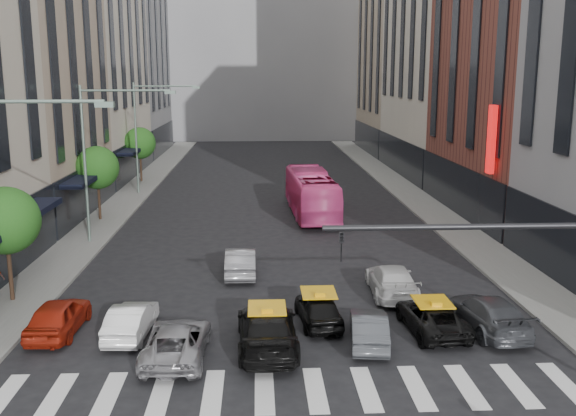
{
  "coord_description": "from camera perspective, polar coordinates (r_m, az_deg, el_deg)",
  "views": [
    {
      "loc": [
        -1.17,
        -16.95,
        9.64
      ],
      "look_at": [
        0.18,
        10.38,
        4.0
      ],
      "focal_mm": 40.0,
      "sensor_mm": 36.0,
      "label": 1
    }
  ],
  "objects": [
    {
      "name": "ground",
      "position": [
        19.53,
        1.04,
        -17.93
      ],
      "size": [
        160.0,
        160.0,
        0.0
      ],
      "primitive_type": "plane",
      "color": "black",
      "rests_on": "ground"
    },
    {
      "name": "sidewalk_left",
      "position": [
        49.01,
        -14.93,
        -0.01
      ],
      "size": [
        3.0,
        96.0,
        0.15
      ],
      "primitive_type": "cube",
      "color": "slate",
      "rests_on": "ground"
    },
    {
      "name": "sidewalk_right",
      "position": [
        49.56,
        12.05,
        0.25
      ],
      "size": [
        3.0,
        96.0,
        0.15
      ],
      "primitive_type": "cube",
      "color": "slate",
      "rests_on": "ground"
    },
    {
      "name": "building_left_b",
      "position": [
        47.71,
        -22.87,
        13.59
      ],
      "size": [
        8.0,
        16.0,
        24.0
      ],
      "primitive_type": "cube",
      "color": "tan",
      "rests_on": "ground"
    },
    {
      "name": "building_left_d",
      "position": [
        83.64,
        -14.22,
        14.97
      ],
      "size": [
        8.0,
        18.0,
        30.0
      ],
      "primitive_type": "cube",
      "color": "gray",
      "rests_on": "ground"
    },
    {
      "name": "building_right_b",
      "position": [
        47.68,
        20.31,
        14.99
      ],
      "size": [
        8.0,
        18.0,
        26.0
      ],
      "primitive_type": "cube",
      "color": "brown",
      "rests_on": "ground"
    },
    {
      "name": "building_right_d",
      "position": [
        84.05,
        9.99,
        14.44
      ],
      "size": [
        8.0,
        18.0,
        28.0
      ],
      "primitive_type": "cube",
      "color": "tan",
      "rests_on": "ground"
    },
    {
      "name": "building_far",
      "position": [
        102.3,
        -2.25,
        16.32
      ],
      "size": [
        30.0,
        10.0,
        36.0
      ],
      "primitive_type": "cube",
      "color": "gray",
      "rests_on": "ground"
    },
    {
      "name": "tree_near",
      "position": [
        29.58,
        -23.81,
        -1.04
      ],
      "size": [
        2.88,
        2.88,
        4.95
      ],
      "color": "black",
      "rests_on": "sidewalk_left"
    },
    {
      "name": "tree_mid",
      "position": [
        44.65,
        -16.6,
        3.45
      ],
      "size": [
        2.88,
        2.88,
        4.95
      ],
      "color": "black",
      "rests_on": "sidewalk_left"
    },
    {
      "name": "tree_far",
      "position": [
        60.2,
        -13.04,
        5.63
      ],
      "size": [
        2.88,
        2.88,
        4.95
      ],
      "color": "black",
      "rests_on": "sidewalk_left"
    },
    {
      "name": "streetlamp_mid",
      "position": [
        38.18,
        -16.32,
        5.56
      ],
      "size": [
        5.38,
        0.25,
        9.0
      ],
      "color": "gray",
      "rests_on": "sidewalk_left"
    },
    {
      "name": "streetlamp_far",
      "position": [
        53.82,
        -12.41,
        7.39
      ],
      "size": [
        5.38,
        0.25,
        9.0
      ],
      "color": "gray",
      "rests_on": "sidewalk_left"
    },
    {
      "name": "liberty_sign",
      "position": [
        39.6,
        17.64,
        5.83
      ],
      "size": [
        0.3,
        0.7,
        4.0
      ],
      "color": "red",
      "rests_on": "ground"
    },
    {
      "name": "car_red",
      "position": [
        26.2,
        -19.73,
        -9.04
      ],
      "size": [
        1.76,
        4.11,
        1.38
      ],
      "primitive_type": "imported",
      "rotation": [
        0.0,
        0.0,
        3.11
      ],
      "color": "#9E1F0E",
      "rests_on": "ground"
    },
    {
      "name": "car_white_front",
      "position": [
        25.21,
        -13.78,
        -9.65
      ],
      "size": [
        1.55,
        3.88,
        1.26
      ],
      "primitive_type": "imported",
      "rotation": [
        0.0,
        0.0,
        3.08
      ],
      "color": "white",
      "rests_on": "ground"
    },
    {
      "name": "car_silver",
      "position": [
        23.02,
        -9.87,
        -11.59
      ],
      "size": [
        2.18,
        4.55,
        1.25
      ],
      "primitive_type": "imported",
      "rotation": [
        0.0,
        0.0,
        3.12
      ],
      "color": "gray",
      "rests_on": "ground"
    },
    {
      "name": "taxi_left",
      "position": [
        23.41,
        -1.87,
        -10.66
      ],
      "size": [
        2.23,
        5.27,
        1.52
      ],
      "primitive_type": "imported",
      "rotation": [
        0.0,
        0.0,
        3.16
      ],
      "color": "black",
      "rests_on": "ground"
    },
    {
      "name": "taxi_center",
      "position": [
        25.64,
        2.72,
        -8.92
      ],
      "size": [
        1.85,
        3.88,
        1.28
      ],
      "primitive_type": "imported",
      "rotation": [
        0.0,
        0.0,
        3.23
      ],
      "color": "black",
      "rests_on": "ground"
    },
    {
      "name": "car_grey_mid",
      "position": [
        24.0,
        7.19,
        -10.55
      ],
      "size": [
        1.71,
        3.84,
        1.22
      ],
      "primitive_type": "imported",
      "rotation": [
        0.0,
        0.0,
        3.03
      ],
      "color": "#3D4044",
      "rests_on": "ground"
    },
    {
      "name": "taxi_right",
      "position": [
        25.51,
        12.66,
        -9.43
      ],
      "size": [
        2.27,
        4.38,
        1.18
      ],
      "primitive_type": "imported",
      "rotation": [
        0.0,
        0.0,
        3.22
      ],
      "color": "black",
      "rests_on": "ground"
    },
    {
      "name": "car_grey_curb",
      "position": [
        26.15,
        17.35,
        -8.94
      ],
      "size": [
        2.35,
        4.88,
        1.37
      ],
      "primitive_type": "imported",
      "rotation": [
        0.0,
        0.0,
        3.24
      ],
      "color": "#3E4045",
      "rests_on": "ground"
    },
    {
      "name": "car_row2_left",
      "position": [
        31.77,
        -4.23,
        -4.75
      ],
      "size": [
        1.5,
        4.2,
        1.38
      ],
      "primitive_type": "imported",
      "rotation": [
        0.0,
        0.0,
        3.15
      ],
      "color": "#99999E",
      "rests_on": "ground"
    },
    {
      "name": "car_row2_right",
      "position": [
        29.22,
        9.21,
        -6.35
      ],
      "size": [
        2.09,
        4.8,
        1.37
      ],
      "primitive_type": "imported",
      "rotation": [
        0.0,
        0.0,
        3.11
      ],
      "color": "silver",
      "rests_on": "ground"
    },
    {
      "name": "bus",
      "position": [
        45.11,
        2.07,
        1.32
      ],
      "size": [
        3.1,
        11.3,
        3.12
      ],
      "primitive_type": "imported",
      "rotation": [
        0.0,
        0.0,
        3.18
      ],
      "color": "#E7448E",
      "rests_on": "ground"
    }
  ]
}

